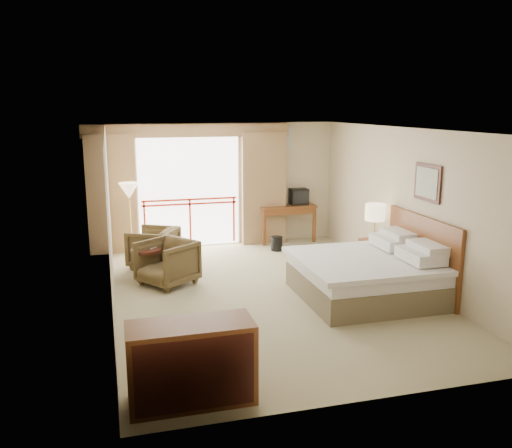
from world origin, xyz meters
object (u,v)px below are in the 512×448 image
object	(u,v)px
side_table	(147,259)
bed	(368,275)
tv	(299,196)
nightstand	(374,257)
armchair_near	(168,284)
desk	(285,212)
armchair_far	(154,266)
wastebasket	(277,243)
dresser	(191,363)
table_lamp	(375,213)
floor_lamp	(129,194)

from	to	relation	value
side_table	bed	bearing A→B (deg)	-28.27
tv	nightstand	bearing A→B (deg)	-59.09
armchair_near	nightstand	bearing A→B (deg)	49.06
bed	desk	bearing A→B (deg)	91.44
armchair_far	wastebasket	bearing A→B (deg)	129.47
bed	nightstand	world-z (taller)	bed
desk	dresser	distance (m)	7.17
table_lamp	desk	distance (m)	2.94
bed	dresser	world-z (taller)	bed
table_lamp	armchair_near	world-z (taller)	table_lamp
wastebasket	floor_lamp	world-z (taller)	floor_lamp
wastebasket	floor_lamp	distance (m)	3.28
tv	bed	bearing A→B (deg)	-72.64
side_table	armchair_far	bearing A→B (deg)	77.40
desk	tv	xyz separation A→B (m)	(0.30, -0.06, 0.37)
desk	tv	world-z (taller)	tv
tv	side_table	xyz separation A→B (m)	(-3.61, -2.12, -0.63)
wastebasket	desk	bearing A→B (deg)	61.11
bed	floor_lamp	bearing A→B (deg)	136.89
armchair_near	dresser	bearing A→B (deg)	-38.32
bed	armchair_far	xyz separation A→B (m)	(-3.22, 2.66, -0.38)
floor_lamp	nightstand	bearing A→B (deg)	-26.94
nightstand	tv	distance (m)	2.91
bed	tv	xyz separation A→B (m)	(0.20, 3.95, 0.65)
bed	table_lamp	size ratio (longest dim) A/B	3.25
bed	table_lamp	xyz separation A→B (m)	(0.72, 1.23, 0.76)
desk	armchair_far	bearing A→B (deg)	-156.12
bed	table_lamp	world-z (taller)	table_lamp
desk	side_table	xyz separation A→B (m)	(-3.31, -2.18, -0.26)
table_lamp	wastebasket	world-z (taller)	table_lamp
bed	armchair_near	size ratio (longest dim) A/B	2.45
tv	side_table	size ratio (longest dim) A/B	0.70
desk	side_table	size ratio (longest dim) A/B	2.23
nightstand	desk	xyz separation A→B (m)	(-0.82, 2.84, 0.35)
bed	side_table	xyz separation A→B (m)	(-3.41, 1.83, 0.02)
table_lamp	tv	xyz separation A→B (m)	(-0.52, 2.72, -0.11)
desk	armchair_far	size ratio (longest dim) A/B	1.53
wastebasket	armchair_near	distance (m)	3.03
table_lamp	side_table	xyz separation A→B (m)	(-4.13, 0.60, -0.74)
desk	armchair_near	world-z (taller)	desk
wastebasket	side_table	distance (m)	3.16
desk	side_table	distance (m)	3.97
bed	nightstand	distance (m)	1.38
floor_lamp	wastebasket	bearing A→B (deg)	-3.72
armchair_near	desk	bearing A→B (deg)	94.10
nightstand	armchair_far	distance (m)	4.22
nightstand	side_table	bearing A→B (deg)	170.82
wastebasket	side_table	xyz separation A→B (m)	(-2.85, -1.35, 0.24)
nightstand	tv	world-z (taller)	tv
nightstand	armchair_far	world-z (taller)	nightstand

